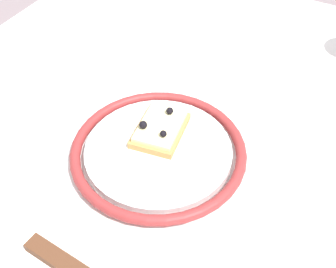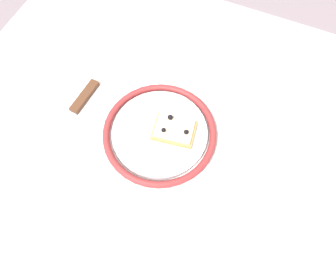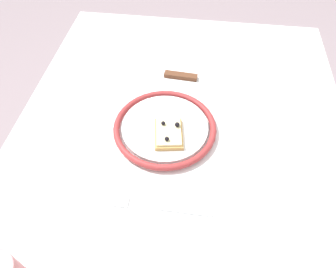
% 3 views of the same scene
% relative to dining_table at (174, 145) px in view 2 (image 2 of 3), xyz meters
% --- Properties ---
extents(ground_plane, '(6.00, 6.00, 0.00)m').
position_rel_dining_table_xyz_m(ground_plane, '(0.00, 0.00, -0.65)').
color(ground_plane, gray).
extents(dining_table, '(1.02, 0.79, 0.76)m').
position_rel_dining_table_xyz_m(dining_table, '(0.00, 0.00, 0.00)').
color(dining_table, white).
rests_on(dining_table, ground_plane).
extents(plate, '(0.24, 0.24, 0.02)m').
position_rel_dining_table_xyz_m(plate, '(0.02, 0.04, 0.12)').
color(plate, white).
rests_on(plate, dining_table).
extents(pizza_slice_near, '(0.09, 0.07, 0.03)m').
position_rel_dining_table_xyz_m(pizza_slice_near, '(-0.01, 0.02, 0.14)').
color(pizza_slice_near, tan).
rests_on(pizza_slice_near, plate).
extents(knife, '(0.04, 0.24, 0.01)m').
position_rel_dining_table_xyz_m(knife, '(0.22, 0.05, 0.12)').
color(knife, silver).
rests_on(knife, dining_table).
extents(fork, '(0.02, 0.20, 0.00)m').
position_rel_dining_table_xyz_m(fork, '(-0.18, 0.02, 0.12)').
color(fork, silver).
rests_on(fork, dining_table).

